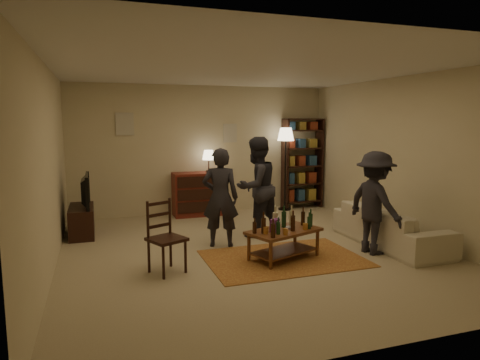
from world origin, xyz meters
name	(u,v)px	position (x,y,z in m)	size (l,w,h in m)	color
floor	(251,251)	(0.00, 0.00, 0.00)	(6.00, 6.00, 0.00)	#C6B793
room_shell	(172,128)	(-0.65, 2.98, 1.81)	(6.00, 6.00, 6.00)	beige
rug	(284,258)	(0.32, -0.49, 0.01)	(2.20, 1.50, 0.01)	#964420
coffee_table	(284,232)	(0.31, -0.49, 0.39)	(1.18, 0.89, 0.77)	brown
dining_chair	(164,234)	(-1.37, -0.47, 0.50)	(0.55, 0.55, 0.96)	#321910
tv_stand	(82,213)	(-2.44, 1.80, 0.38)	(0.40, 1.00, 1.06)	#321910
dresser	(198,193)	(-0.19, 2.71, 0.48)	(1.00, 0.50, 1.36)	maroon
bookshelf	(302,162)	(2.25, 2.78, 1.03)	(0.90, 0.34, 2.02)	#321910
floor_lamp	(286,140)	(1.77, 2.65, 1.55)	(0.36, 0.36, 1.81)	black
sofa	(390,226)	(2.20, -0.40, 0.30)	(2.08, 0.81, 0.61)	beige
person_left	(220,198)	(-0.36, 0.41, 0.78)	(0.57, 0.37, 1.55)	#232229
person_right	(256,187)	(0.39, 0.82, 0.85)	(0.83, 0.64, 1.70)	#2A2A32
person_by_sofa	(375,203)	(1.70, -0.66, 0.76)	(0.98, 0.57, 1.52)	#25242B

